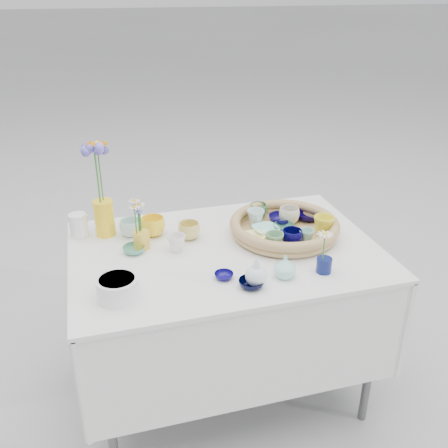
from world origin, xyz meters
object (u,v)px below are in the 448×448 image
object	(u,v)px
bud_vase_seafoam	(285,267)
tall_vase_yellow	(104,218)
display_table	(225,388)
wicker_tray	(284,227)

from	to	relation	value
bud_vase_seafoam	tall_vase_yellow	xyz separation A→B (m)	(-0.62, 0.54, 0.04)
display_table	tall_vase_yellow	distance (m)	1.00
bud_vase_seafoam	wicker_tray	bearing A→B (deg)	68.45
wicker_tray	tall_vase_yellow	world-z (taller)	tall_vase_yellow
tall_vase_yellow	bud_vase_seafoam	bearing A→B (deg)	-40.98
display_table	wicker_tray	size ratio (longest dim) A/B	2.66
display_table	bud_vase_seafoam	world-z (taller)	bud_vase_seafoam
bud_vase_seafoam	tall_vase_yellow	world-z (taller)	tall_vase_yellow
display_table	tall_vase_yellow	bearing A→B (deg)	150.22
display_table	wicker_tray	bearing A→B (deg)	10.12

